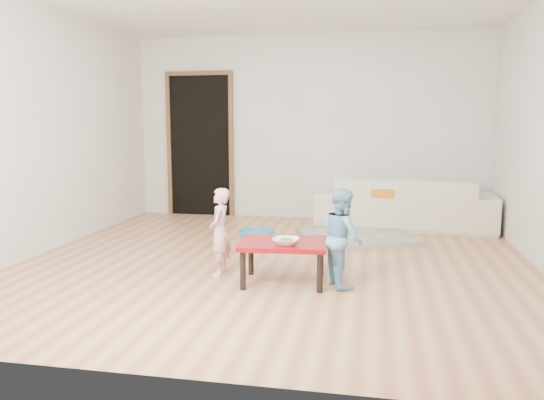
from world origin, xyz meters
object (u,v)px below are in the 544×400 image
(sofa, at_px, (404,202))
(child_blue, at_px, (342,237))
(red_table, at_px, (283,262))
(child_pink, at_px, (220,232))
(bowl, at_px, (286,241))
(basin, at_px, (257,236))

(sofa, xyz_separation_m, child_blue, (-0.65, -2.70, 0.08))
(red_table, height_order, child_pink, child_pink)
(child_pink, xyz_separation_m, child_blue, (1.11, -0.12, 0.02))
(sofa, distance_m, child_pink, 3.13)
(child_pink, distance_m, child_blue, 1.12)
(red_table, distance_m, bowl, 0.24)
(child_pink, height_order, basin, child_pink)
(sofa, bearing_deg, bowl, 73.16)
(red_table, distance_m, basin, 1.62)
(bowl, bearing_deg, child_blue, 17.14)
(sofa, bearing_deg, red_table, 71.70)
(sofa, distance_m, basin, 2.13)
(basin, bearing_deg, child_pink, -91.76)
(red_table, bearing_deg, child_pink, 166.21)
(red_table, relative_size, bowl, 3.28)
(red_table, xyz_separation_m, child_pink, (-0.61, 0.15, 0.21))
(red_table, distance_m, child_pink, 0.67)
(basin, bearing_deg, child_blue, -54.07)
(red_table, bearing_deg, sofa, 67.21)
(child_blue, bearing_deg, red_table, 69.11)
(bowl, relative_size, child_blue, 0.27)
(red_table, distance_m, child_blue, 0.55)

